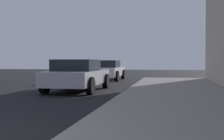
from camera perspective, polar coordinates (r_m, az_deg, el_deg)
car_silver at (r=12.10m, az=-6.62°, el=-0.95°), size 1.97×4.20×1.27m
car_white at (r=19.09m, az=-1.05°, el=-0.01°), size 1.98×4.09×1.27m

